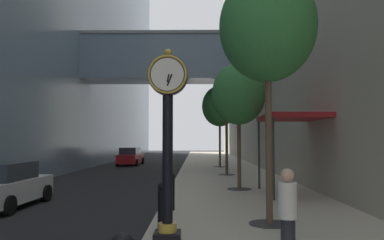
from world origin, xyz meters
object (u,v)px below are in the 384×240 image
at_px(pedestrian_walking, 288,213).
at_px(street_tree_near, 267,28).
at_px(bollard_fourth, 170,190).
at_px(street_tree_mid_far, 226,102).
at_px(bollard_third, 163,204).
at_px(street_clock, 168,138).
at_px(street_tree_far, 220,106).
at_px(car_white_mid, 3,186).
at_px(street_tree_mid_near, 239,94).
at_px(car_red_near, 131,157).

bearing_deg(pedestrian_walking, street_tree_near, 84.91).
bearing_deg(bollard_fourth, street_tree_mid_far, 77.06).
xyz_separation_m(bollard_third, street_tree_mid_far, (2.79, 14.76, 4.11)).
relative_size(street_clock, street_tree_mid_far, 0.71).
bearing_deg(street_tree_mid_far, pedestrian_walking, -90.95).
xyz_separation_m(street_tree_near, street_tree_mid_far, (-0.00, 14.13, -0.59)).
distance_m(street_tree_far, car_white_mid, 20.63).
xyz_separation_m(bollard_third, street_tree_mid_near, (2.79, 7.69, 3.72)).
bearing_deg(pedestrian_walking, street_tree_mid_near, 88.40).
relative_size(street_tree_mid_far, pedestrian_walking, 3.39).
distance_m(street_tree_mid_far, car_white_mid, 14.71).
bearing_deg(street_tree_far, bollard_third, -97.29).
bearing_deg(bollard_fourth, street_tree_near, -35.38).
xyz_separation_m(street_tree_mid_near, car_white_mid, (-8.76, -4.02, -3.71)).
bearing_deg(street_tree_mid_near, street_tree_far, 90.00).
height_order(street_tree_near, pedestrian_walking, street_tree_near).
relative_size(street_tree_mid_far, car_red_near, 1.25).
xyz_separation_m(street_clock, street_tree_far, (2.56, 23.50, 2.78)).
distance_m(street_clock, street_tree_mid_near, 9.93).
relative_size(bollard_fourth, street_tree_near, 0.17).
height_order(street_tree_near, street_tree_far, street_tree_near).
bearing_deg(street_tree_near, pedestrian_walking, -95.09).
bearing_deg(car_red_near, pedestrian_walking, -74.47).
relative_size(car_red_near, car_white_mid, 1.14).
relative_size(street_tree_far, car_white_mid, 1.66).
xyz_separation_m(street_tree_mid_far, car_red_near, (-8.22, 11.22, -4.07)).
bearing_deg(pedestrian_walking, street_tree_far, 89.33).
distance_m(street_tree_near, street_tree_mid_near, 7.13).
bearing_deg(street_tree_mid_near, street_tree_near, -90.00).
relative_size(bollard_third, bollard_fourth, 1.00).
height_order(street_tree_mid_near, car_white_mid, street_tree_mid_near).
distance_m(street_clock, bollard_third, 2.37).
bearing_deg(car_red_near, car_white_mid, -91.39).
bearing_deg(street_tree_far, street_tree_mid_far, -90.00).
xyz_separation_m(street_clock, car_white_mid, (-6.21, 5.36, -1.65)).
height_order(street_clock, bollard_fourth, street_clock).
bearing_deg(street_tree_near, bollard_fourth, 144.62).
height_order(bollard_fourth, street_tree_mid_near, street_tree_mid_near).
bearing_deg(pedestrian_walking, bollard_fourth, 115.73).
distance_m(street_tree_near, pedestrian_walking, 5.47).
bearing_deg(car_red_near, bollard_fourth, -76.91).
relative_size(street_tree_far, car_red_near, 1.45).
relative_size(street_clock, street_tree_far, 0.61).
height_order(bollard_third, street_tree_mid_far, street_tree_mid_far).
relative_size(bollard_third, street_tree_far, 0.18).
relative_size(street_tree_mid_near, street_tree_far, 0.85).
height_order(street_tree_near, street_tree_mid_near, street_tree_near).
distance_m(bollard_third, street_tree_near, 5.50).
bearing_deg(pedestrian_walking, street_clock, 158.19).
relative_size(street_tree_near, street_tree_mid_far, 1.17).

